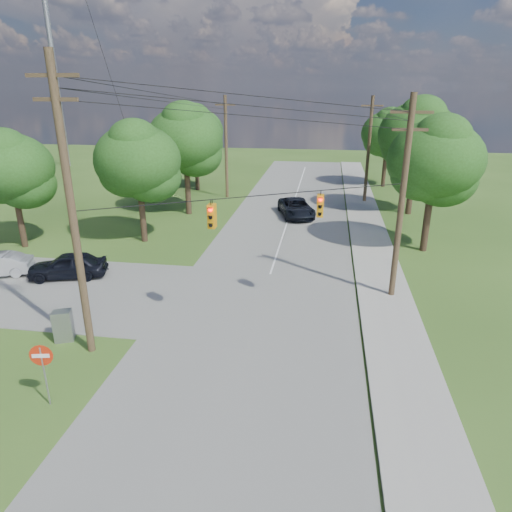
% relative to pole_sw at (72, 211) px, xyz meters
% --- Properties ---
extents(ground, '(140.00, 140.00, 0.00)m').
position_rel_pole_sw_xyz_m(ground, '(4.60, -0.40, -6.23)').
color(ground, '#2F501A').
rests_on(ground, ground).
extents(main_road, '(10.00, 100.00, 0.03)m').
position_rel_pole_sw_xyz_m(main_road, '(6.60, 4.60, -6.21)').
color(main_road, gray).
rests_on(main_road, ground).
extents(sidewalk_east, '(2.60, 100.00, 0.12)m').
position_rel_pole_sw_xyz_m(sidewalk_east, '(13.30, 4.60, -6.17)').
color(sidewalk_east, '#9C9A92').
rests_on(sidewalk_east, ground).
extents(pole_sw, '(2.00, 0.32, 12.00)m').
position_rel_pole_sw_xyz_m(pole_sw, '(0.00, 0.00, 0.00)').
color(pole_sw, '#4E3B28').
rests_on(pole_sw, ground).
extents(pole_ne, '(2.00, 0.32, 10.50)m').
position_rel_pole_sw_xyz_m(pole_ne, '(13.50, 7.60, -0.76)').
color(pole_ne, '#4E3B28').
rests_on(pole_ne, ground).
extents(pole_north_e, '(2.00, 0.32, 10.00)m').
position_rel_pole_sw_xyz_m(pole_north_e, '(13.50, 29.60, -1.10)').
color(pole_north_e, '#4E3B28').
rests_on(pole_north_e, ground).
extents(pole_north_w, '(2.00, 0.32, 10.00)m').
position_rel_pole_sw_xyz_m(pole_north_w, '(-0.40, 29.60, -1.10)').
color(pole_north_w, '#4E3B28').
rests_on(pole_north_w, ground).
extents(power_lines, '(13.93, 29.62, 4.93)m').
position_rel_pole_sw_xyz_m(power_lines, '(6.10, 11.14, 2.93)').
color(power_lines, black).
rests_on(power_lines, ground).
extents(traffic_signals, '(4.91, 3.27, 1.05)m').
position_rel_pole_sw_xyz_m(traffic_signals, '(7.15, 4.03, -0.73)').
color(traffic_signals, orange).
rests_on(traffic_signals, ground).
extents(tree_w_near, '(6.00, 6.00, 8.40)m').
position_rel_pole_sw_xyz_m(tree_w_near, '(-3.40, 14.60, -0.30)').
color(tree_w_near, '#412D20').
rests_on(tree_w_near, ground).
extents(tree_w_mid, '(6.40, 6.40, 9.22)m').
position_rel_pole_sw_xyz_m(tree_w_mid, '(-2.40, 22.60, 0.35)').
color(tree_w_mid, '#412D20').
rests_on(tree_w_mid, ground).
extents(tree_w_far, '(6.00, 6.00, 8.73)m').
position_rel_pole_sw_xyz_m(tree_w_far, '(-4.40, 32.60, 0.02)').
color(tree_w_far, '#412D20').
rests_on(tree_w_far, ground).
extents(tree_e_near, '(6.20, 6.20, 8.81)m').
position_rel_pole_sw_xyz_m(tree_e_near, '(16.60, 15.60, 0.02)').
color(tree_e_near, '#412D20').
rests_on(tree_e_near, ground).
extents(tree_e_mid, '(6.60, 6.60, 9.64)m').
position_rel_pole_sw_xyz_m(tree_e_mid, '(17.10, 25.60, 0.68)').
color(tree_e_mid, '#412D20').
rests_on(tree_e_mid, ground).
extents(tree_e_far, '(5.80, 5.80, 8.32)m').
position_rel_pole_sw_xyz_m(tree_e_far, '(16.10, 37.60, -0.31)').
color(tree_e_far, '#412D20').
rests_on(tree_e_far, ground).
extents(tree_cross_n, '(5.60, 5.60, 7.91)m').
position_rel_pole_sw_xyz_m(tree_cross_n, '(-11.40, 12.10, -0.63)').
color(tree_cross_n, '#412D20').
rests_on(tree_cross_n, ground).
extents(car_cross_dark, '(4.79, 2.98, 1.52)m').
position_rel_pole_sw_xyz_m(car_cross_dark, '(-5.22, 7.28, -5.43)').
color(car_cross_dark, black).
rests_on(car_cross_dark, cross_road).
extents(car_main_north, '(3.95, 5.98, 1.53)m').
position_rel_pole_sw_xyz_m(car_main_north, '(7.20, 23.14, -5.43)').
color(car_main_north, black).
rests_on(car_main_north, main_road).
extents(control_cabinet, '(0.95, 0.82, 1.45)m').
position_rel_pole_sw_xyz_m(control_cabinet, '(-1.59, 0.60, -5.50)').
color(control_cabinet, gray).
rests_on(control_cabinet, ground).
extents(do_not_enter_sign, '(0.80, 0.20, 2.44)m').
position_rel_pole_sw_xyz_m(do_not_enter_sign, '(0.27, -3.60, -4.46)').
color(do_not_enter_sign, gray).
rests_on(do_not_enter_sign, ground).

